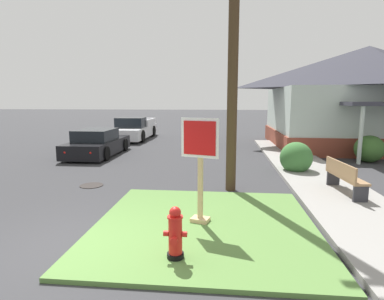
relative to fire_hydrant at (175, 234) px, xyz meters
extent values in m
plane|color=#333335|center=(-1.84, 0.19, -0.48)|extent=(160.00, 160.00, 0.00)
cube|color=#567F3D|center=(0.39, 1.48, -0.44)|extent=(4.48, 4.52, 0.08)
cube|color=gray|center=(3.83, 6.00, -0.42)|extent=(2.20, 18.08, 0.12)
cylinder|color=black|center=(0.00, 0.00, -0.36)|extent=(0.27, 0.28, 0.08)
cylinder|color=red|center=(0.00, 0.00, -0.03)|extent=(0.22, 0.22, 0.59)
cylinder|color=red|center=(0.00, 0.00, 0.28)|extent=(0.25, 0.25, 0.03)
sphere|color=red|center=(0.00, 0.00, 0.36)|extent=(0.19, 0.19, 0.19)
cube|color=red|center=(0.00, 0.00, 0.43)|extent=(0.04, 0.04, 0.04)
cylinder|color=red|center=(-0.15, 0.00, 0.00)|extent=(0.08, 0.09, 0.09)
cylinder|color=red|center=(0.15, 0.00, 0.00)|extent=(0.08, 0.09, 0.09)
cylinder|color=red|center=(0.00, -0.16, -0.05)|extent=(0.12, 0.09, 0.12)
cube|color=tan|center=(0.29, 1.57, 0.65)|extent=(0.11, 0.11, 2.10)
cube|color=tan|center=(0.29, 1.57, -0.36)|extent=(0.43, 0.37, 0.08)
cube|color=white|center=(0.27, 1.52, 1.37)|extent=(0.77, 0.25, 0.80)
cube|color=red|center=(0.27, 1.50, 1.37)|extent=(0.65, 0.21, 0.68)
cylinder|color=black|center=(-3.26, 4.27, -0.48)|extent=(0.70, 0.70, 0.02)
cube|color=black|center=(-5.18, 9.53, -0.07)|extent=(1.86, 4.34, 0.64)
cube|color=black|center=(-5.18, 9.31, 0.49)|extent=(1.59, 2.00, 0.56)
cylinder|color=black|center=(-6.05, 10.87, -0.17)|extent=(0.22, 0.62, 0.62)
cylinder|color=black|center=(-4.32, 10.88, -0.17)|extent=(0.22, 0.62, 0.62)
cylinder|color=black|center=(-6.03, 8.18, -0.17)|extent=(0.22, 0.62, 0.62)
cylinder|color=black|center=(-4.30, 8.19, -0.17)|extent=(0.22, 0.62, 0.62)
sphere|color=white|center=(-5.74, 11.64, -0.01)|extent=(0.14, 0.14, 0.14)
sphere|color=red|center=(-5.71, 7.40, -0.01)|extent=(0.12, 0.12, 0.12)
sphere|color=white|center=(-4.64, 11.65, -0.01)|extent=(0.14, 0.14, 0.14)
sphere|color=red|center=(-4.61, 7.41, -0.01)|extent=(0.12, 0.12, 0.12)
cube|color=silver|center=(-5.20, 15.80, 0.02)|extent=(2.05, 5.60, 0.68)
cube|color=black|center=(-5.19, 15.02, 0.66)|extent=(1.75, 1.47, 0.68)
cube|color=silver|center=(-4.28, 16.78, 0.58)|extent=(0.14, 2.34, 0.44)
cube|color=silver|center=(-6.15, 16.76, 0.58)|extent=(0.14, 2.34, 0.44)
cube|color=silver|center=(-5.24, 18.53, 0.58)|extent=(1.77, 0.13, 0.44)
cylinder|color=black|center=(-4.25, 14.14, -0.10)|extent=(0.27, 0.76, 0.76)
cylinder|color=black|center=(-6.10, 14.11, -0.10)|extent=(0.27, 0.76, 0.76)
cylinder|color=black|center=(-4.30, 17.48, -0.10)|extent=(0.27, 0.76, 0.76)
cylinder|color=black|center=(-6.15, 17.45, -0.10)|extent=(0.27, 0.76, 0.76)
cube|color=#93704C|center=(4.06, 3.87, 0.08)|extent=(0.54, 1.75, 0.06)
cube|color=#93704C|center=(3.88, 3.86, 0.30)|extent=(0.19, 1.72, 0.38)
cube|color=#2D2D33|center=(4.12, 3.09, -0.16)|extent=(0.36, 0.09, 0.41)
cube|color=#2D2D33|center=(3.99, 4.65, -0.16)|extent=(0.36, 0.09, 0.41)
cylinder|color=#42301E|center=(0.98, 4.24, 3.87)|extent=(0.29, 0.29, 8.71)
cube|color=brown|center=(8.46, 13.47, -0.03)|extent=(9.61, 7.42, 0.90)
cube|color=#B2C1B7|center=(8.46, 13.47, 1.60)|extent=(9.42, 7.28, 2.36)
pyramid|color=#33333D|center=(8.46, 13.47, 3.87)|extent=(10.09, 7.80, 2.19)
cylinder|color=#B2C1B7|center=(6.30, 8.50, 0.74)|extent=(0.16, 0.16, 2.44)
ellipsoid|color=#386029|center=(6.88, 8.97, 0.08)|extent=(1.19, 1.19, 1.14)
ellipsoid|color=#3B7136|center=(3.35, 6.61, 0.08)|extent=(1.14, 1.14, 1.12)
camera|label=1|loc=(0.73, -4.65, 2.11)|focal=29.19mm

